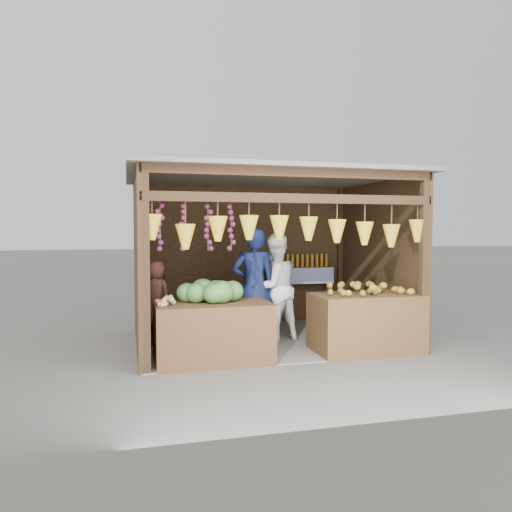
# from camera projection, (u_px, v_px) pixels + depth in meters

# --- Properties ---
(ground) EXTENTS (80.00, 80.00, 0.00)m
(ground) POSITION_uv_depth(u_px,v_px,m) (265.00, 340.00, 8.06)
(ground) COLOR #514F49
(ground) RESTS_ON ground
(stall_structure) EXTENTS (4.30, 3.30, 2.66)m
(stall_structure) POSITION_uv_depth(u_px,v_px,m) (264.00, 238.00, 7.93)
(stall_structure) COLOR slate
(stall_structure) RESTS_ON ground
(back_shelf) EXTENTS (1.25, 0.32, 1.32)m
(back_shelf) POSITION_uv_depth(u_px,v_px,m) (300.00, 278.00, 9.52)
(back_shelf) COLOR #382314
(back_shelf) RESTS_ON ground
(counter_left) EXTENTS (1.55, 0.85, 0.80)m
(counter_left) POSITION_uv_depth(u_px,v_px,m) (213.00, 332.00, 6.73)
(counter_left) COLOR #482918
(counter_left) RESTS_ON ground
(counter_right) EXTENTS (1.55, 0.85, 0.85)m
(counter_right) POSITION_uv_depth(u_px,v_px,m) (366.00, 323.00, 7.30)
(counter_right) COLOR #472E17
(counter_right) RESTS_ON ground
(stool) EXTENTS (0.30, 0.30, 0.28)m
(stool) POSITION_uv_depth(u_px,v_px,m) (156.00, 337.00, 7.65)
(stool) COLOR black
(stool) RESTS_ON ground
(man_standing) EXTENTS (0.74, 0.57, 1.82)m
(man_standing) POSITION_uv_depth(u_px,v_px,m) (254.00, 287.00, 7.70)
(man_standing) COLOR #121C46
(man_standing) RESTS_ON ground
(woman_standing) EXTENTS (1.00, 0.89, 1.73)m
(woman_standing) POSITION_uv_depth(u_px,v_px,m) (274.00, 288.00, 7.96)
(woman_standing) COLOR white
(woman_standing) RESTS_ON ground
(vendor_seated) EXTENTS (0.60, 0.59, 1.04)m
(vendor_seated) POSITION_uv_depth(u_px,v_px,m) (156.00, 295.00, 7.62)
(vendor_seated) COLOR brown
(vendor_seated) RESTS_ON stool
(melon_pile) EXTENTS (1.00, 0.50, 0.32)m
(melon_pile) POSITION_uv_depth(u_px,v_px,m) (210.00, 290.00, 6.78)
(melon_pile) COLOR #184B14
(melon_pile) RESTS_ON counter_left
(tanfruit_pile) EXTENTS (0.34, 0.40, 0.13)m
(tanfruit_pile) POSITION_uv_depth(u_px,v_px,m) (166.00, 300.00, 6.48)
(tanfruit_pile) COLOR #9E7F49
(tanfruit_pile) RESTS_ON counter_left
(mango_pile) EXTENTS (1.40, 0.64, 0.22)m
(mango_pile) POSITION_uv_depth(u_px,v_px,m) (367.00, 287.00, 7.24)
(mango_pile) COLOR #AE5D17
(mango_pile) RESTS_ON counter_right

